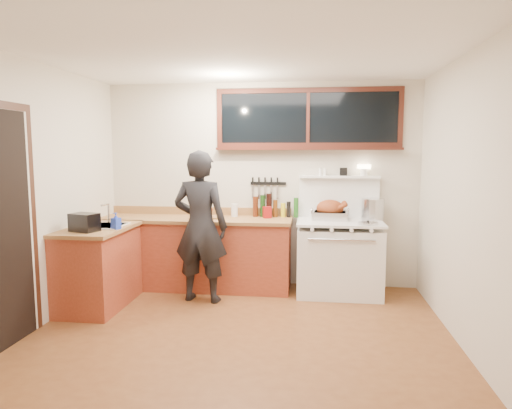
# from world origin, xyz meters

# --- Properties ---
(ground_plane) EXTENTS (4.00, 3.50, 0.02)m
(ground_plane) POSITION_xyz_m (0.00, 0.00, -0.01)
(ground_plane) COLOR brown
(room_shell) EXTENTS (4.10, 3.60, 2.65)m
(room_shell) POSITION_xyz_m (0.00, 0.00, 1.65)
(room_shell) COLOR beige
(room_shell) RESTS_ON ground
(counter_back) EXTENTS (2.44, 0.64, 1.00)m
(counter_back) POSITION_xyz_m (-0.80, 1.45, 0.45)
(counter_back) COLOR maroon
(counter_back) RESTS_ON ground
(counter_left) EXTENTS (0.64, 1.09, 0.90)m
(counter_left) POSITION_xyz_m (-1.70, 0.62, 0.45)
(counter_left) COLOR maroon
(counter_left) RESTS_ON ground
(sink_unit) EXTENTS (0.50, 0.45, 0.37)m
(sink_unit) POSITION_xyz_m (-1.68, 0.70, 0.85)
(sink_unit) COLOR white
(sink_unit) RESTS_ON counter_left
(vintage_stove) EXTENTS (1.02, 0.74, 1.57)m
(vintage_stove) POSITION_xyz_m (1.00, 1.41, 0.47)
(vintage_stove) COLOR white
(vintage_stove) RESTS_ON ground
(back_window) EXTENTS (2.32, 0.13, 0.77)m
(back_window) POSITION_xyz_m (0.60, 1.72, 2.06)
(back_window) COLOR black
(back_window) RESTS_ON room_shell
(left_doorway) EXTENTS (0.02, 1.04, 2.17)m
(left_doorway) POSITION_xyz_m (-1.99, -0.55, 1.09)
(left_doorway) COLOR black
(left_doorway) RESTS_ON ground
(knife_strip) EXTENTS (0.46, 0.03, 0.28)m
(knife_strip) POSITION_xyz_m (0.08, 1.73, 1.31)
(knife_strip) COLOR black
(knife_strip) RESTS_ON room_shell
(man) EXTENTS (0.68, 0.49, 1.75)m
(man) POSITION_xyz_m (-0.60, 0.94, 0.87)
(man) COLOR black
(man) RESTS_ON ground
(soap_bottle) EXTENTS (0.11, 0.11, 0.18)m
(soap_bottle) POSITION_xyz_m (-1.43, 0.52, 0.99)
(soap_bottle) COLOR blue
(soap_bottle) RESTS_ON counter_left
(toaster) EXTENTS (0.32, 0.26, 0.19)m
(toaster) POSITION_xyz_m (-1.70, 0.35, 1.00)
(toaster) COLOR black
(toaster) RESTS_ON counter_left
(cutting_board) EXTENTS (0.42, 0.35, 0.13)m
(cutting_board) POSITION_xyz_m (-0.68, 1.43, 0.95)
(cutting_board) COLOR olive
(cutting_board) RESTS_ON counter_back
(roast_turkey) EXTENTS (0.47, 0.35, 0.25)m
(roast_turkey) POSITION_xyz_m (0.89, 1.49, 1.00)
(roast_turkey) COLOR silver
(roast_turkey) RESTS_ON vintage_stove
(stockpot) EXTENTS (0.35, 0.35, 0.26)m
(stockpot) POSITION_xyz_m (1.41, 1.57, 1.03)
(stockpot) COLOR silver
(stockpot) RESTS_ON vintage_stove
(saucepan) EXTENTS (0.18, 0.28, 0.11)m
(saucepan) POSITION_xyz_m (1.01, 1.62, 0.96)
(saucepan) COLOR silver
(saucepan) RESTS_ON vintage_stove
(pot_lid) EXTENTS (0.26, 0.26, 0.04)m
(pot_lid) POSITION_xyz_m (1.31, 1.20, 0.91)
(pot_lid) COLOR silver
(pot_lid) RESTS_ON vintage_stove
(coffee_tin) EXTENTS (0.12, 0.11, 0.14)m
(coffee_tin) POSITION_xyz_m (0.11, 1.52, 0.97)
(coffee_tin) COLOR maroon
(coffee_tin) RESTS_ON counter_back
(pitcher) EXTENTS (0.11, 0.11, 0.16)m
(pitcher) POSITION_xyz_m (-0.32, 1.60, 0.98)
(pitcher) COLOR white
(pitcher) RESTS_ON counter_back
(bottle_cluster) EXTENTS (0.58, 0.07, 0.30)m
(bottle_cluster) POSITION_xyz_m (0.17, 1.63, 1.03)
(bottle_cluster) COLOR black
(bottle_cluster) RESTS_ON counter_back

